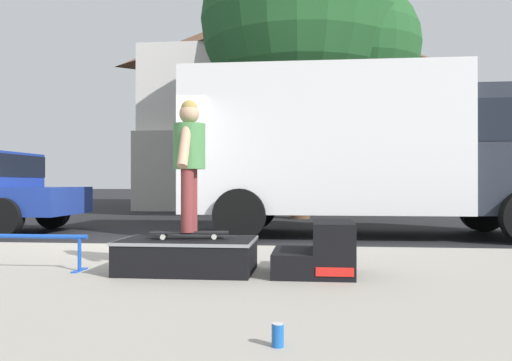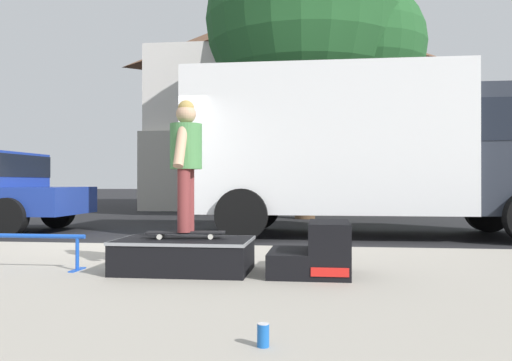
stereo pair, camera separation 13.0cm
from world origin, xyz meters
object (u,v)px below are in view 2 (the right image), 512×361
at_px(kicker_ramp, 317,253).
at_px(grind_rail, 25,243).
at_px(skate_box, 184,254).
at_px(street_tree_main, 317,28).
at_px(skateboard, 186,233).
at_px(skater_kid, 186,154).
at_px(box_truck, 377,145).
at_px(soda_can, 263,335).

xyz_separation_m(kicker_ramp, grind_rail, (-2.95, -0.05, 0.05)).
distance_m(skate_box, street_tree_main, 10.86).
relative_size(skateboard, skater_kid, 0.61).
relative_size(kicker_ramp, skater_kid, 0.60).
bearing_deg(box_truck, skate_box, -115.48).
height_order(kicker_ramp, skater_kid, skater_kid).
bearing_deg(skateboard, street_tree_main, 82.87).
distance_m(skate_box, grind_rail, 1.65).
bearing_deg(box_truck, street_tree_main, 104.05).
xyz_separation_m(grind_rail, skater_kid, (1.65, 0.09, 0.90)).
bearing_deg(grind_rail, box_truck, 51.31).
bearing_deg(skate_box, kicker_ramp, -0.02).
bearing_deg(skateboard, skate_box, -97.20).
bearing_deg(soda_can, skate_box, 114.56).
xyz_separation_m(skate_box, skateboard, (0.01, 0.04, 0.21)).
bearing_deg(skater_kid, box_truck, 64.38).
height_order(grind_rail, street_tree_main, street_tree_main).
distance_m(skater_kid, box_truck, 5.46).
relative_size(skate_box, soda_can, 10.44).
xyz_separation_m(soda_can, box_truck, (1.32, 7.22, 1.52)).
bearing_deg(street_tree_main, skateboard, -97.13).
height_order(box_truck, street_tree_main, street_tree_main).
bearing_deg(soda_can, street_tree_main, 89.22).
relative_size(soda_can, street_tree_main, 0.02).
height_order(skate_box, soda_can, skate_box).
distance_m(kicker_ramp, soda_can, 2.29).
relative_size(kicker_ramp, skateboard, 0.98).
bearing_deg(skater_kid, street_tree_main, 82.87).
height_order(grind_rail, skateboard, skateboard).
bearing_deg(skate_box, grind_rail, -178.19).
relative_size(skate_box, box_truck, 0.19).
relative_size(skater_kid, box_truck, 0.19).
xyz_separation_m(grind_rail, skateboard, (1.65, 0.09, 0.12)).
xyz_separation_m(soda_can, street_tree_main, (0.16, 11.86, 5.08)).
bearing_deg(skateboard, skater_kid, 0.00).
distance_m(skate_box, kicker_ramp, 1.30).
bearing_deg(kicker_ramp, skater_kid, 178.20).
height_order(skate_box, street_tree_main, street_tree_main).
relative_size(grind_rail, skater_kid, 0.97).
bearing_deg(kicker_ramp, box_truck, 77.93).
relative_size(box_truck, street_tree_main, 0.85).
bearing_deg(soda_can, skater_kid, 114.07).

